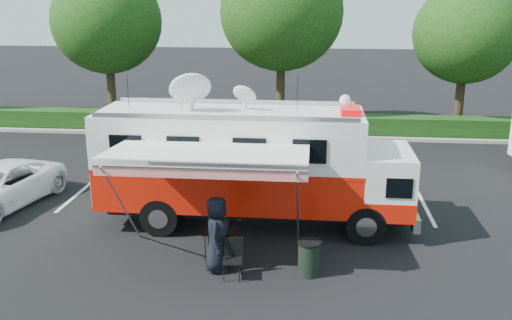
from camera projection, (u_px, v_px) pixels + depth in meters
The scene contains 9 objects.
ground_plane at pixel (254, 224), 17.52m from camera, with size 120.00×120.00×0.00m, color black.
back_border at pixel (304, 32), 28.34m from camera, with size 60.00×6.14×8.87m.
stall_lines at pixel (249, 191), 20.44m from camera, with size 24.12×5.50×0.01m.
command_truck at pixel (252, 164), 16.99m from camera, with size 9.36×2.57×4.49m.
awning at pixel (207, 156), 14.25m from camera, with size 5.11×2.64×3.08m.
person at pixel (218, 270), 14.60m from camera, with size 0.97×0.63×1.98m, color black.
folding_table at pixel (220, 233), 15.09m from camera, with size 0.93×0.69×0.77m.
folding_chair at pixel (233, 254), 14.09m from camera, with size 0.53×0.55×1.00m.
trash_bin at pixel (309, 258), 14.23m from camera, with size 0.60×0.60×0.90m.
Camera 1 is at (1.70, -16.19, 6.78)m, focal length 40.00 mm.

